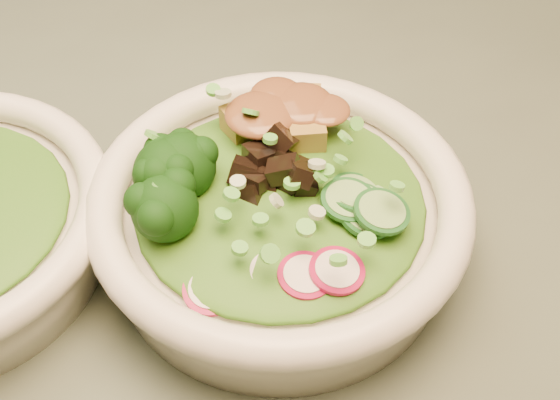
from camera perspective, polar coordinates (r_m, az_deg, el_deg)
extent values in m
cube|color=#505E4E|center=(0.55, 5.91, -6.80)|extent=(1.20, 0.80, 0.03)
cylinder|color=white|center=(0.53, 0.00, -2.30)|extent=(0.22, 0.22, 0.05)
torus|color=white|center=(0.50, 0.00, 0.03)|extent=(0.25, 0.25, 0.02)
ellipsoid|color=#1F5712|center=(0.50, 0.00, 0.08)|extent=(0.19, 0.19, 0.02)
ellipsoid|color=brown|center=(0.53, -0.06, 6.44)|extent=(0.07, 0.05, 0.01)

